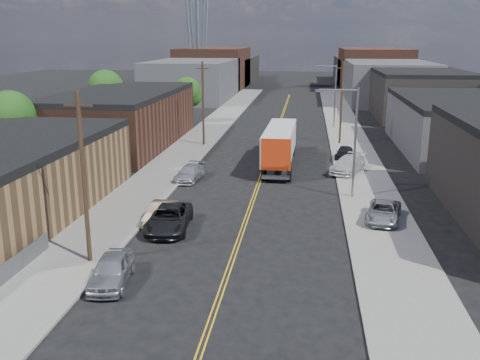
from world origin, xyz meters
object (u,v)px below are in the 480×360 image
(car_left_a, at_px, (112,270))
(car_left_b, at_px, (160,213))
(car_right_lot_c, at_px, (344,152))
(semi_truck, at_px, (280,142))
(car_right_lot_b, at_px, (348,164))
(car_left_d, at_px, (190,173))
(car_left_c, at_px, (169,218))
(car_right_lot_a, at_px, (383,212))

(car_left_a, distance_m, car_left_b, 9.93)
(car_left_a, relative_size, car_right_lot_c, 1.21)
(car_left_a, bearing_deg, car_right_lot_c, 58.87)
(semi_truck, xyz_separation_m, car_right_lot_b, (6.70, -3.27, -1.40))
(car_right_lot_b, bearing_deg, car_right_lot_c, 114.22)
(car_left_b, distance_m, car_left_d, 11.53)
(semi_truck, distance_m, car_left_c, 21.58)
(car_left_a, bearing_deg, car_right_lot_a, 29.71)
(semi_truck, xyz_separation_m, car_left_b, (-7.49, -19.09, -1.62))
(semi_truck, bearing_deg, car_left_a, -103.08)
(car_right_lot_a, relative_size, car_right_lot_b, 0.90)
(car_left_a, height_order, car_left_d, car_left_a)
(car_left_b, bearing_deg, car_right_lot_a, 8.17)
(car_left_d, height_order, car_right_lot_a, car_right_lot_a)
(car_left_d, relative_size, car_right_lot_c, 1.22)
(semi_truck, xyz_separation_m, car_left_a, (-7.43, -29.02, -1.53))
(car_right_lot_b, bearing_deg, car_left_b, -107.68)
(car_left_a, relative_size, car_right_lot_b, 0.87)
(car_right_lot_a, bearing_deg, car_right_lot_b, 108.63)
(car_right_lot_a, bearing_deg, car_left_a, -130.70)
(car_left_b, bearing_deg, car_left_c, -53.69)
(semi_truck, height_order, car_right_lot_b, semi_truck)
(car_left_b, distance_m, car_left_c, 1.74)
(car_left_c, relative_size, car_left_d, 1.24)
(car_left_c, bearing_deg, car_left_a, -101.03)
(car_left_d, bearing_deg, car_right_lot_b, 23.70)
(car_left_a, xyz_separation_m, car_left_d, (-0.47, 21.45, -0.11))
(semi_truck, relative_size, car_left_d, 3.32)
(car_right_lot_b, xyz_separation_m, car_right_lot_c, (0.00, 6.12, -0.12))
(semi_truck, distance_m, car_left_b, 20.57)
(car_left_b, distance_m, car_right_lot_b, 21.25)
(car_right_lot_a, xyz_separation_m, car_right_lot_b, (-1.53, 13.98, 0.11))
(car_left_a, relative_size, car_left_b, 1.09)
(car_right_lot_c, bearing_deg, car_left_b, -110.55)
(semi_truck, bearing_deg, car_left_c, -106.29)
(car_left_d, bearing_deg, car_right_lot_c, 42.79)
(car_left_d, bearing_deg, car_left_b, -80.69)
(semi_truck, height_order, car_left_c, semi_truck)
(car_left_b, relative_size, car_left_c, 0.74)
(car_left_c, bearing_deg, car_left_b, 120.05)
(car_left_c, height_order, car_left_d, car_left_c)
(car_right_lot_b, distance_m, car_right_lot_c, 6.12)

